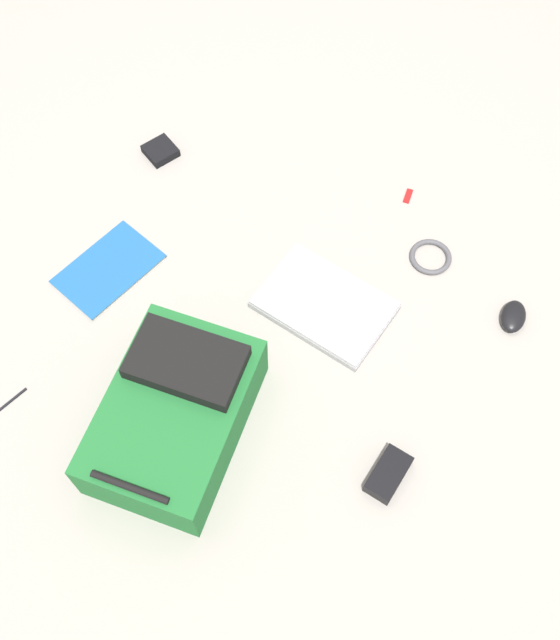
{
  "coord_description": "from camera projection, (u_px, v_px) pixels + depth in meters",
  "views": [
    {
      "loc": [
        -0.59,
        0.77,
        1.79
      ],
      "look_at": [
        -0.04,
        -0.02,
        0.02
      ],
      "focal_mm": 43.06,
      "sensor_mm": 36.0,
      "label": 1
    }
  ],
  "objects": [
    {
      "name": "ground_plane",
      "position": [
        263.0,
        322.0,
        2.03
      ],
      "size": [
        4.09,
        4.09,
        0.0
      ],
      "primitive_type": "plane",
      "color": "gray"
    },
    {
      "name": "backpack",
      "position": [
        175.0,
        412.0,
        1.82
      ],
      "size": [
        0.41,
        0.52,
        0.2
      ],
      "color": "#1E662D",
      "rests_on": "ground_plane"
    },
    {
      "name": "laptop",
      "position": [
        324.0,
        305.0,
        2.04
      ],
      "size": [
        0.34,
        0.23,
        0.03
      ],
      "color": "#929296",
      "rests_on": "ground_plane"
    },
    {
      "name": "book_comic",
      "position": [
        109.0,
        269.0,
        2.1
      ],
      "size": [
        0.21,
        0.29,
        0.01
      ],
      "color": "silver",
      "rests_on": "ground_plane"
    },
    {
      "name": "computer_mouse",
      "position": [
        513.0,
        316.0,
        2.02
      ],
      "size": [
        0.09,
        0.11,
        0.03
      ],
      "primitive_type": "ellipsoid",
      "rotation": [
        0.0,
        0.0,
        0.26
      ],
      "color": "black",
      "rests_on": "ground_plane"
    },
    {
      "name": "cable_coil",
      "position": [
        431.0,
        257.0,
        2.12
      ],
      "size": [
        0.12,
        0.12,
        0.01
      ],
      "primitive_type": "torus",
      "color": "#4C4C51",
      "rests_on": "ground_plane"
    },
    {
      "name": "power_brick",
      "position": [
        388.0,
        474.0,
        1.82
      ],
      "size": [
        0.07,
        0.13,
        0.04
      ],
      "primitive_type": "cube",
      "rotation": [
        0.0,
        0.0,
        0.03
      ],
      "color": "black",
      "rests_on": "ground_plane"
    },
    {
      "name": "pen_black",
      "position": [
        2.0,
        407.0,
        1.91
      ],
      "size": [
        0.03,
        0.15,
        0.01
      ],
      "primitive_type": "cylinder",
      "rotation": [
        1.57,
        0.0,
        -0.17
      ],
      "color": "black",
      "rests_on": "ground_plane"
    },
    {
      "name": "earbud_pouch",
      "position": [
        160.0,
        151.0,
        2.29
      ],
      "size": [
        0.11,
        0.11,
        0.03
      ],
      "primitive_type": "cube",
      "rotation": [
        0.0,
        0.0,
        -0.32
      ],
      "color": "black",
      "rests_on": "ground_plane"
    },
    {
      "name": "usb_stick",
      "position": [
        408.0,
        196.0,
        2.23
      ],
      "size": [
        0.03,
        0.05,
        0.01
      ],
      "primitive_type": "cube",
      "rotation": [
        0.0,
        0.0,
        0.27
      ],
      "color": "#B21919",
      "rests_on": "ground_plane"
    }
  ]
}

